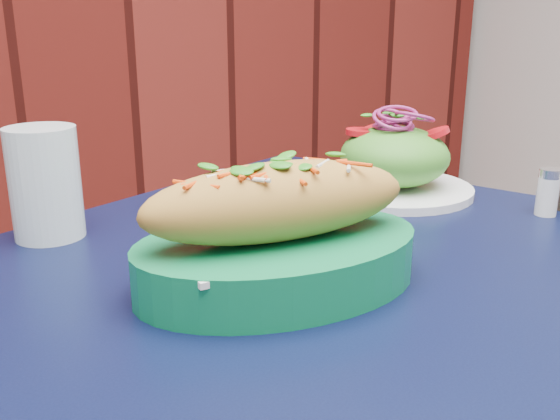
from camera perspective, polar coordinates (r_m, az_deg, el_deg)
cafe_table at (r=0.72m, az=6.62°, el=-11.51°), size 1.05×1.05×0.75m
banh_mi_basket at (r=0.61m, az=-0.14°, el=-2.27°), size 0.31×0.21×0.13m
salad_plate at (r=0.95m, az=10.39°, el=4.39°), size 0.24×0.24×0.13m
water_glass at (r=0.79m, az=-20.68°, el=2.31°), size 0.08×0.08×0.13m
salt_shaker at (r=0.90m, az=23.28°, el=1.51°), size 0.03×0.03×0.06m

